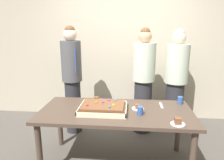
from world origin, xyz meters
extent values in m
cube|color=#B2A893|center=(0.00, 1.60, 1.50)|extent=(8.00, 0.12, 3.00)
cube|color=#47382D|center=(0.00, 0.00, 0.72)|extent=(1.89, 0.87, 0.04)
cylinder|color=#47382D|center=(-0.86, -0.35, 0.35)|extent=(0.07, 0.07, 0.70)
cylinder|color=#47382D|center=(0.86, -0.35, 0.35)|extent=(0.07, 0.07, 0.70)
cylinder|color=#47382D|center=(-0.86, 0.35, 0.35)|extent=(0.07, 0.07, 0.70)
cylinder|color=#47382D|center=(0.86, 0.35, 0.35)|extent=(0.07, 0.07, 0.70)
cube|color=beige|center=(-0.16, -0.03, 0.74)|extent=(0.58, 0.44, 0.01)
cube|color=beige|center=(-0.16, -0.25, 0.77)|extent=(0.58, 0.01, 0.05)
cube|color=beige|center=(-0.16, 0.18, 0.77)|extent=(0.58, 0.01, 0.05)
cube|color=beige|center=(-0.44, -0.03, 0.77)|extent=(0.01, 0.44, 0.05)
cube|color=beige|center=(0.13, -0.03, 0.77)|extent=(0.01, 0.44, 0.05)
cube|color=brown|center=(-0.16, -0.03, 0.79)|extent=(0.51, 0.37, 0.08)
sphere|color=#2D84E0|center=(-0.01, 0.11, 0.84)|extent=(0.03, 0.03, 0.03)
sphere|color=red|center=(-0.34, -0.11, 0.84)|extent=(0.03, 0.03, 0.03)
sphere|color=yellow|center=(-0.02, -0.07, 0.84)|extent=(0.03, 0.03, 0.03)
sphere|color=#2D84E0|center=(-0.07, -0.14, 0.84)|extent=(0.03, 0.03, 0.03)
sphere|color=purple|center=(-0.16, 0.02, 0.84)|extent=(0.03, 0.03, 0.03)
sphere|color=orange|center=(-0.24, 0.00, 0.84)|extent=(0.03, 0.03, 0.03)
sphere|color=purple|center=(-0.10, 0.10, 0.84)|extent=(0.03, 0.03, 0.03)
cylinder|color=white|center=(0.27, 0.07, 0.74)|extent=(0.15, 0.15, 0.01)
cube|color=brown|center=(0.27, 0.07, 0.77)|extent=(0.05, 0.06, 0.05)
cylinder|color=white|center=(0.68, -0.33, 0.74)|extent=(0.15, 0.15, 0.01)
cube|color=brown|center=(0.68, -0.34, 0.78)|extent=(0.06, 0.07, 0.07)
cylinder|color=white|center=(-0.29, 0.31, 0.74)|extent=(0.15, 0.15, 0.01)
cube|color=brown|center=(-0.30, 0.30, 0.78)|extent=(0.06, 0.06, 0.06)
cylinder|color=#2D5199|center=(0.29, -0.11, 0.79)|extent=(0.07, 0.07, 0.10)
cylinder|color=#2D5199|center=(0.85, 0.31, 0.79)|extent=(0.07, 0.07, 0.10)
cube|color=silver|center=(0.58, 0.22, 0.74)|extent=(0.03, 0.20, 0.01)
cylinder|color=#28282D|center=(0.39, 0.92, 0.45)|extent=(0.29, 0.29, 0.90)
cylinder|color=#B7C6B2|center=(0.39, 0.92, 1.21)|extent=(0.36, 0.36, 0.61)
sphere|color=tan|center=(0.39, 0.92, 1.61)|extent=(0.21, 0.21, 0.21)
sphere|color=brown|center=(0.39, 0.92, 1.66)|extent=(0.16, 0.16, 0.16)
cylinder|color=#28282D|center=(0.93, 1.05, 0.42)|extent=(0.30, 0.30, 0.84)
cylinder|color=#B7C6B2|center=(0.93, 1.05, 1.16)|extent=(0.38, 0.38, 0.64)
sphere|color=beige|center=(0.93, 1.05, 1.58)|extent=(0.22, 0.22, 0.22)
sphere|color=#B2A899|center=(0.93, 1.05, 1.64)|extent=(0.17, 0.17, 0.17)
cylinder|color=#28282D|center=(-0.78, 0.81, 0.45)|extent=(0.26, 0.26, 0.90)
cylinder|color=#4C4C51|center=(-0.78, 0.81, 1.22)|extent=(0.32, 0.32, 0.65)
cube|color=navy|center=(-0.69, 0.68, 1.25)|extent=(0.04, 0.02, 0.41)
sphere|color=beige|center=(-0.78, 0.81, 1.64)|extent=(0.21, 0.21, 0.21)
sphere|color=brown|center=(-0.78, 0.81, 1.69)|extent=(0.16, 0.16, 0.16)
camera|label=1|loc=(0.17, -2.37, 1.72)|focal=32.76mm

